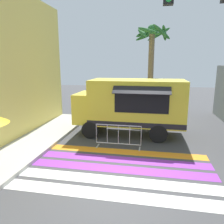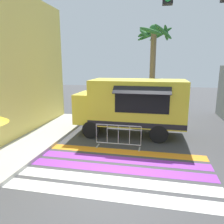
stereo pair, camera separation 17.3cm
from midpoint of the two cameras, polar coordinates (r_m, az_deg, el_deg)
The scene contains 5 objects.
ground_plane at distance 6.81m, azimuth -0.37°, elevation -18.55°, with size 60.00×60.00×0.00m, color #424244.
crosswalk_painted at distance 7.68m, azimuth 1.14°, elevation -14.68°, with size 6.40×3.60×0.01m.
food_truck at distance 10.90m, azimuth 3.94°, elevation 2.30°, with size 5.33×2.64×2.76m.
barricade_front at distance 9.30m, azimuth 1.13°, elevation -6.45°, with size 1.94×0.44×1.02m.
palm_tree at distance 14.65m, azimuth 9.95°, elevation 14.99°, with size 2.35×2.44×5.92m.
Camera 1 is at (1.05, -5.75, 3.50)m, focal length 35.00 mm.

